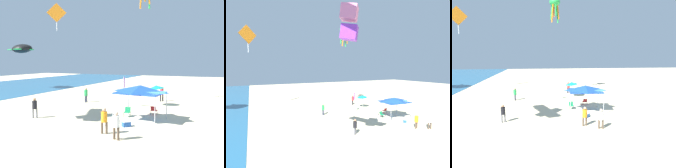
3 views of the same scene
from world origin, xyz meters
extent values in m
cube|color=beige|center=(0.00, 0.00, -0.05)|extent=(120.00, 120.00, 0.10)
cylinder|color=#B7B7BC|center=(-1.96, -0.74, 1.12)|extent=(0.07, 0.07, 2.25)
cylinder|color=#B7B7BC|center=(1.00, -0.98, 1.12)|extent=(0.07, 0.07, 2.25)
cylinder|color=#B7B7BC|center=(-1.68, 2.78, 1.12)|extent=(0.07, 0.07, 2.25)
cylinder|color=#B7B7BC|center=(1.28, 2.54, 1.12)|extent=(0.07, 0.07, 2.25)
cube|color=blue|center=(-0.34, 0.90, 2.30)|extent=(3.31, 3.83, 0.10)
pyramid|color=blue|center=(-0.34, 0.90, 2.63)|extent=(3.24, 3.75, 0.56)
cylinder|color=silver|center=(6.87, 1.29, 1.10)|extent=(0.12, 0.29, 2.21)
cone|color=teal|center=(6.83, 1.41, 2.05)|extent=(1.79, 1.80, 0.60)
cylinder|color=black|center=(0.13, 2.57, 0.20)|extent=(0.02, 0.02, 0.40)
cylinder|color=black|center=(0.19, 2.05, 0.20)|extent=(0.02, 0.02, 0.40)
cylinder|color=black|center=(0.65, 2.64, 0.20)|extent=(0.02, 0.02, 0.40)
cylinder|color=black|center=(0.71, 2.12, 0.20)|extent=(0.02, 0.02, 0.40)
cube|color=#198C4C|center=(0.42, 2.35, 0.40)|extent=(0.58, 0.58, 0.03)
cube|color=#198C4C|center=(0.71, 2.38, 0.61)|extent=(0.19, 0.51, 0.41)
cylinder|color=black|center=(2.48, 0.15, 0.20)|extent=(0.02, 0.02, 0.40)
cylinder|color=black|center=(2.47, 0.67, 0.20)|extent=(0.02, 0.02, 0.40)
cylinder|color=black|center=(1.96, 0.14, 0.20)|extent=(0.02, 0.02, 0.40)
cylinder|color=black|center=(1.95, 0.66, 0.20)|extent=(0.02, 0.02, 0.40)
cube|color=red|center=(2.21, 0.40, 0.40)|extent=(0.53, 0.53, 0.03)
cube|color=red|center=(1.92, 0.40, 0.61)|extent=(0.14, 0.50, 0.41)
cube|color=blue|center=(-2.62, 1.24, 0.18)|extent=(0.71, 0.71, 0.36)
cube|color=white|center=(-2.62, 1.24, 0.38)|extent=(0.73, 0.73, 0.04)
cylinder|color=silver|center=(4.65, 4.37, 1.61)|extent=(0.06, 0.06, 3.23)
cube|color=purple|center=(4.83, 4.37, 2.58)|extent=(0.30, 0.02, 1.10)
cylinder|color=brown|center=(-4.96, 2.09, 0.40)|extent=(0.16, 0.16, 0.80)
cylinder|color=brown|center=(-4.88, 1.79, 0.40)|extent=(0.16, 0.16, 0.80)
cylinder|color=orange|center=(-4.92, 1.94, 1.15)|extent=(0.42, 0.42, 0.70)
sphere|color=tan|center=(-4.92, 1.94, 1.63)|extent=(0.26, 0.26, 0.26)
cylinder|color=black|center=(10.01, 1.38, 0.41)|extent=(0.16, 0.16, 0.82)
cylinder|color=black|center=(9.78, 1.61, 0.41)|extent=(0.16, 0.16, 0.82)
cylinder|color=red|center=(9.90, 1.50, 1.18)|extent=(0.43, 0.43, 0.71)
sphere|color=#A87A56|center=(9.90, 1.50, 1.67)|extent=(0.27, 0.27, 0.27)
cylinder|color=slate|center=(-3.15, 9.27, 0.39)|extent=(0.15, 0.15, 0.79)
cylinder|color=slate|center=(-3.31, 9.53, 0.39)|extent=(0.15, 0.15, 0.79)
cylinder|color=black|center=(-3.23, 9.40, 1.13)|extent=(0.41, 0.41, 0.68)
sphere|color=#A87A56|center=(-3.23, 9.40, 1.60)|extent=(0.26, 0.26, 0.26)
cylinder|color=#33384C|center=(5.38, 9.50, 0.39)|extent=(0.15, 0.15, 0.79)
cylinder|color=#33384C|center=(5.68, 9.49, 0.39)|extent=(0.15, 0.15, 0.79)
cylinder|color=green|center=(5.53, 9.49, 1.13)|extent=(0.41, 0.41, 0.69)
sphere|color=tan|center=(5.53, 9.49, 1.60)|extent=(0.26, 0.26, 0.26)
cylinder|color=brown|center=(-5.72, 0.85, 0.40)|extent=(0.16, 0.16, 0.81)
cylinder|color=brown|center=(-5.80, 0.55, 0.40)|extent=(0.16, 0.16, 0.81)
cylinder|color=white|center=(-5.76, 0.70, 1.16)|extent=(0.42, 0.42, 0.70)
sphere|color=beige|center=(-5.76, 0.70, 1.64)|extent=(0.26, 0.26, 0.26)
cube|color=pink|center=(-7.38, 12.65, 11.01)|extent=(1.67, 1.68, 1.14)
cube|color=purple|center=(-7.38, 12.65, 9.63)|extent=(1.67, 1.68, 1.14)
cube|color=orange|center=(13.18, 19.22, 12.47)|extent=(1.77, 2.59, 3.07)
cylinder|color=white|center=(13.18, 19.22, 10.69)|extent=(0.11, 0.11, 2.19)
ellipsoid|color=green|center=(9.60, 3.64, 14.06)|extent=(1.62, 1.62, 1.18)
cylinder|color=green|center=(9.09, 3.53, 12.88)|extent=(0.36, 0.23, 1.73)
cylinder|color=orange|center=(9.45, 3.14, 12.64)|extent=(0.26, 0.40, 2.20)
cylinder|color=green|center=(9.96, 3.26, 12.40)|extent=(0.37, 0.39, 2.68)
cylinder|color=orange|center=(10.11, 3.76, 12.88)|extent=(0.36, 0.23, 1.73)
cylinder|color=green|center=(9.76, 4.14, 12.64)|extent=(0.26, 0.40, 2.20)
cylinder|color=orange|center=(9.25, 4.03, 12.40)|extent=(0.37, 0.39, 2.68)
camera|label=1|loc=(-19.40, -5.21, 4.87)|focal=39.49mm
camera|label=2|loc=(-18.18, 19.09, 7.11)|focal=27.48mm
camera|label=3|loc=(-21.47, 5.61, 6.49)|focal=31.37mm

